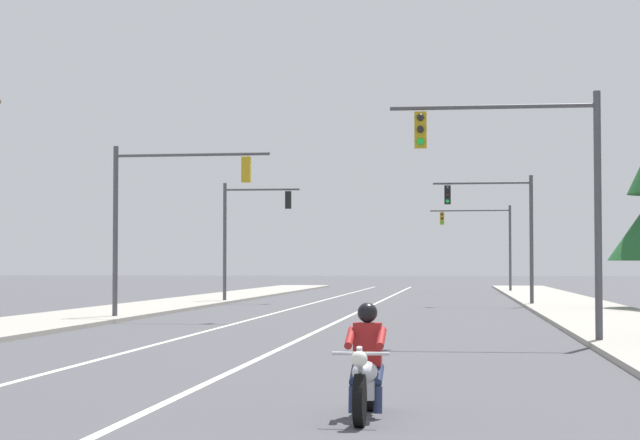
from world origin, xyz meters
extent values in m
cube|color=beige|center=(0.04, 45.00, 0.00)|extent=(0.16, 100.00, 0.01)
cube|color=beige|center=(-3.20, 45.00, 0.00)|extent=(0.16, 100.00, 0.01)
cube|color=#9E998E|center=(9.41, 40.00, 0.07)|extent=(4.40, 110.00, 0.14)
cube|color=#9E998E|center=(-9.41, 40.00, 0.07)|extent=(4.40, 110.00, 0.14)
cylinder|color=black|center=(2.97, 7.12, 0.32)|extent=(0.13, 0.64, 0.64)
cylinder|color=black|center=(2.99, 8.67, 0.32)|extent=(0.13, 0.64, 0.64)
cylinder|color=silver|center=(2.97, 7.22, 0.64)|extent=(0.07, 0.33, 0.68)
sphere|color=white|center=(2.97, 7.07, 0.82)|extent=(0.20, 0.20, 0.20)
cylinder|color=silver|center=(2.97, 7.27, 0.87)|extent=(0.70, 0.05, 0.04)
ellipsoid|color=#B7BABF|center=(2.98, 7.78, 0.60)|extent=(0.33, 0.56, 0.28)
cube|color=silver|center=(2.98, 7.90, 0.37)|extent=(0.25, 0.44, 0.24)
cube|color=black|center=(2.98, 8.22, 0.54)|extent=(0.29, 0.52, 0.12)
cube|color=#B7BABF|center=(2.99, 8.62, 0.62)|extent=(0.20, 0.36, 0.08)
cylinder|color=silver|center=(2.84, 8.30, 0.30)|extent=(0.09, 0.55, 0.08)
cube|color=maroon|center=(2.98, 8.18, 0.92)|extent=(0.36, 0.24, 0.56)
sphere|color=black|center=(2.98, 8.16, 1.33)|extent=(0.26, 0.26, 0.26)
cylinder|color=navy|center=(3.12, 8.04, 0.54)|extent=(0.15, 0.44, 0.30)
cylinder|color=navy|center=(3.14, 7.86, 0.24)|extent=(0.11, 0.16, 0.35)
cylinder|color=maroon|center=(3.18, 7.92, 1.02)|extent=(0.11, 0.52, 0.27)
cylinder|color=navy|center=(2.84, 8.04, 0.54)|extent=(0.15, 0.44, 0.30)
cylinder|color=navy|center=(2.82, 7.86, 0.24)|extent=(0.11, 0.16, 0.35)
cylinder|color=maroon|center=(2.78, 7.92, 1.02)|extent=(0.11, 0.52, 0.27)
cylinder|color=#47474C|center=(7.55, 21.63, 3.10)|extent=(0.18, 0.18, 6.20)
cylinder|color=#47474C|center=(5.02, 21.62, 5.85)|extent=(5.05, 0.12, 0.11)
cube|color=#B79319|center=(3.25, 21.62, 5.30)|extent=(0.30, 0.24, 0.90)
sphere|color=black|center=(3.25, 21.46, 5.60)|extent=(0.18, 0.18, 0.18)
sphere|color=black|center=(3.25, 21.46, 5.30)|extent=(0.18, 0.18, 0.18)
sphere|color=green|center=(3.25, 21.46, 5.00)|extent=(0.18, 0.18, 0.18)
cylinder|color=#47474C|center=(-7.97, 32.73, 3.10)|extent=(0.18, 0.18, 6.20)
cylinder|color=#47474C|center=(-5.17, 32.65, 5.85)|extent=(5.60, 0.28, 0.11)
cube|color=#B79319|center=(-3.21, 32.59, 5.30)|extent=(0.31, 0.25, 0.90)
sphere|color=black|center=(-3.20, 32.75, 5.60)|extent=(0.18, 0.18, 0.18)
sphere|color=black|center=(-3.20, 32.75, 5.30)|extent=(0.18, 0.18, 0.18)
sphere|color=green|center=(-3.20, 32.75, 5.00)|extent=(0.18, 0.18, 0.18)
cylinder|color=#47474C|center=(7.64, 47.84, 3.10)|extent=(0.18, 0.18, 6.20)
cylinder|color=#47474C|center=(5.32, 47.86, 5.85)|extent=(4.63, 0.17, 0.11)
cube|color=black|center=(3.70, 47.88, 5.30)|extent=(0.30, 0.24, 0.90)
sphere|color=black|center=(3.70, 47.73, 5.60)|extent=(0.18, 0.18, 0.18)
sphere|color=black|center=(3.70, 47.73, 5.30)|extent=(0.18, 0.18, 0.18)
sphere|color=green|center=(3.70, 47.73, 5.00)|extent=(0.18, 0.18, 0.18)
cylinder|color=#47474C|center=(-7.80, 51.16, 3.10)|extent=(0.18, 0.18, 6.20)
cylinder|color=#47474C|center=(-5.85, 51.17, 5.85)|extent=(3.90, 0.14, 0.11)
cube|color=black|center=(-4.49, 51.18, 5.30)|extent=(0.30, 0.24, 0.90)
sphere|color=black|center=(-4.49, 51.34, 5.60)|extent=(0.18, 0.18, 0.18)
sphere|color=black|center=(-4.49, 51.34, 5.30)|extent=(0.18, 0.18, 0.18)
sphere|color=green|center=(-4.49, 51.34, 5.00)|extent=(0.18, 0.18, 0.18)
cylinder|color=#47474C|center=(7.89, 75.07, 3.10)|extent=(0.18, 0.18, 6.20)
cylinder|color=#47474C|center=(5.07, 75.23, 5.85)|extent=(5.66, 0.42, 0.11)
cube|color=#B79319|center=(3.09, 75.34, 5.30)|extent=(0.31, 0.26, 0.90)
sphere|color=black|center=(3.08, 75.19, 5.60)|extent=(0.18, 0.18, 0.18)
sphere|color=black|center=(3.08, 75.19, 5.30)|extent=(0.18, 0.18, 0.18)
sphere|color=green|center=(3.08, 75.19, 5.00)|extent=(0.18, 0.18, 0.18)
camera|label=1|loc=(4.14, -6.55, 1.95)|focal=63.75mm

